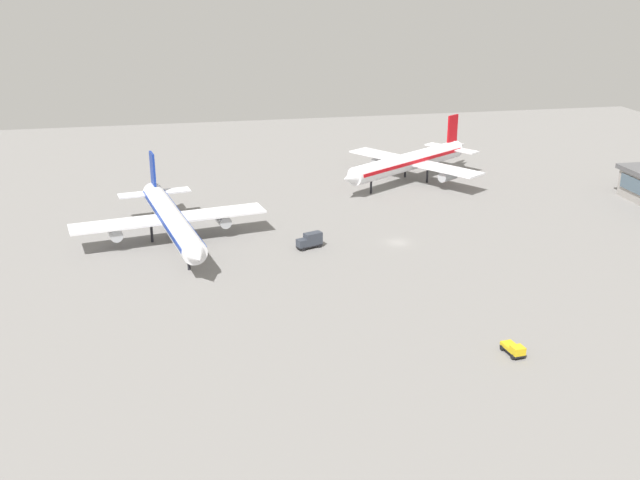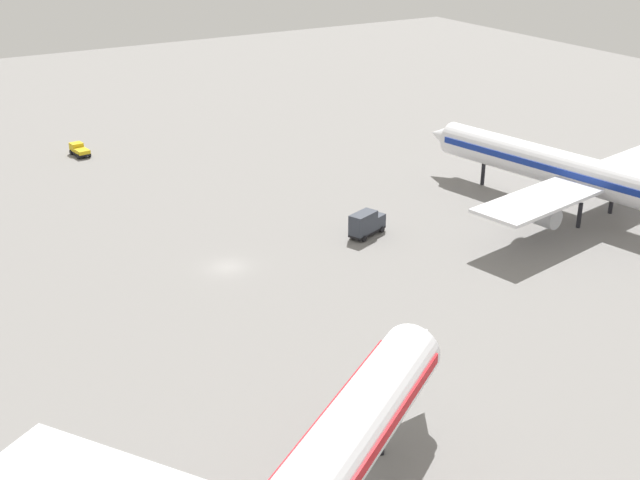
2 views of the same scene
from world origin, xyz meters
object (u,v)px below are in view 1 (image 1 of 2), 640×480
at_px(airplane_at_gate, 171,218).
at_px(pushback_tractor, 514,349).
at_px(airplane_taxiing, 410,161).
at_px(catering_truck, 310,240).

relative_size(airplane_at_gate, pushback_tractor, 11.36).
xyz_separation_m(airplane_taxiing, catering_truck, (-46.15, 36.83, -4.16)).
xyz_separation_m(airplane_at_gate, pushback_tractor, (-60.83, -50.58, -4.83)).
xyz_separation_m(airplane_at_gate, catering_truck, (-8.33, -28.66, -4.10)).
bearing_deg(pushback_tractor, airplane_taxiing, 164.59).
height_order(airplane_taxiing, catering_truck, airplane_taxiing).
distance_m(airplane_at_gate, catering_truck, 30.12).
height_order(airplane_taxiing, pushback_tractor, airplane_taxiing).
xyz_separation_m(airplane_at_gate, airplane_taxiing, (37.82, -65.49, 0.06)).
bearing_deg(pushback_tractor, airplane_at_gate, -147.07).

